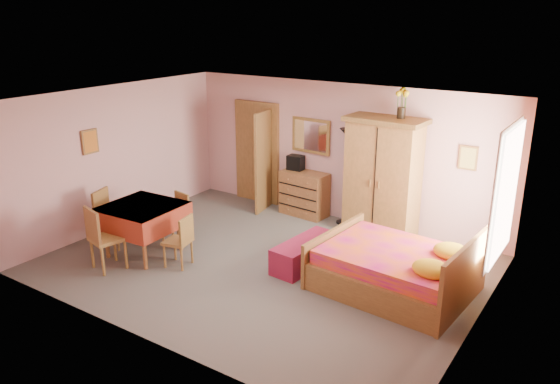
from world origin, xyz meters
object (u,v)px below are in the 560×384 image
Objects in this scene: stereo at (296,163)px; chair_south at (107,238)px; bench at (305,253)px; chair_west at (113,218)px; chest_of_drawers at (304,194)px; wardrobe at (382,178)px; dining_table at (143,230)px; wall_mirror at (311,136)px; chair_east at (178,241)px; bed at (395,258)px; floor_lamp at (344,177)px; chair_north at (175,218)px; sunflower_vase at (402,103)px.

stereo is 0.30× the size of chair_south.
bench is 1.28× the size of chair_west.
wardrobe is (1.65, -0.11, 0.63)m from chest_of_drawers.
stereo is at bearing 71.86° from dining_table.
chest_of_drawers is 3.63m from chair_west.
chest_of_drawers is 0.63m from stereo.
wall_mirror reaches higher than chair_east.
stereo is at bearing 88.78° from chair_south.
chair_east is (0.77, -0.01, -0.00)m from dining_table.
chair_south is at bearing -144.64° from bench.
bed is 2.17× the size of chair_west.
chair_east is (-1.32, -3.05, -0.49)m from floor_lamp.
wardrobe is 1.84× the size of dining_table.
floor_lamp is at bearing 100.06° from bench.
stereo is 0.31× the size of chair_west.
chair_east is (1.46, 0.03, -0.07)m from chair_west.
chest_of_drawers is 0.97m from floor_lamp.
bed is at bearing 39.27° from chair_south.
chair_north is (0.11, 1.35, -0.09)m from chair_south.
chair_north is (-0.96, -2.41, -0.59)m from stereo.
bench is at bearing -56.86° from wall_mirror.
chair_west is at bearing -176.46° from dining_table.
wardrobe is at bearing 0.88° from chest_of_drawers.
bed is (1.80, -1.90, -0.42)m from floor_lamp.
chair_west is at bearing 54.33° from chair_north.
wall_mirror is 2.79× the size of stereo.
chair_south is 1.36m from chair_north.
chair_west reaches higher than chest_of_drawers.
stereo is at bearing 150.48° from bed.
sunflower_vase reaches higher than wardrobe.
chair_east is at bearing -155.31° from bed.
wardrobe reaches higher than bed.
chair_west is at bearing -160.10° from bench.
chest_of_drawers is 2.28m from bench.
bed is at bearing 1.77° from bench.
dining_table is at bearing 77.03° from chair_east.
chair_north reaches higher than chair_east.
floor_lamp is 0.86× the size of wardrobe.
wardrobe is at bearing -6.73° from wall_mirror.
floor_lamp is at bearing -120.15° from chair_north.
bench is at bearing 92.25° from chair_west.
sunflower_vase reaches higher than wall_mirror.
chair_east is at bearing -128.19° from sunflower_vase.
sunflower_vase is 4.32m from chair_north.
floor_lamp is at bearing 5.67° from chest_of_drawers.
chest_of_drawers is 0.43× the size of bed.
wardrobe reaches higher than chair_south.
chair_north is (-3.84, -0.46, -0.07)m from bed.
stereo is at bearing 170.94° from chest_of_drawers.
sunflower_vase is at bearing 63.59° from chair_south.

